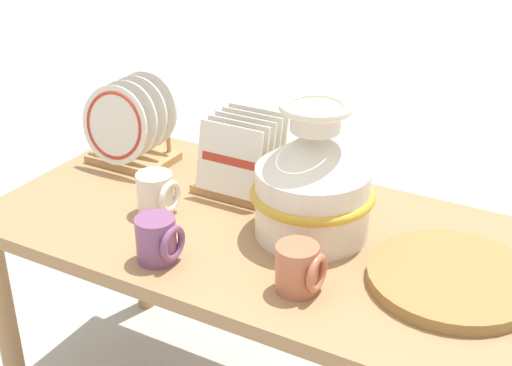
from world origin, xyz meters
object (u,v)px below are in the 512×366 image
at_px(wicker_charger_stack, 452,278).
at_px(mug_cream_glaze, 157,194).
at_px(dish_rack_round_plates, 129,132).
at_px(dish_rack_square_plates, 243,166).
at_px(ceramic_vase, 313,180).
at_px(mug_terracotta_glaze, 299,269).
at_px(mug_plum_glaze, 158,240).

distance_m(wicker_charger_stack, mug_cream_glaze, 0.71).
xyz_separation_m(dish_rack_round_plates, wicker_charger_stack, (0.94, -0.15, -0.08)).
xyz_separation_m(dish_rack_round_plates, dish_rack_square_plates, (0.36, 0.00, -0.02)).
bearing_deg(dish_rack_round_plates, ceramic_vase, -10.08).
bearing_deg(wicker_charger_stack, dish_rack_square_plates, 165.14).
height_order(ceramic_vase, dish_rack_round_plates, ceramic_vase).
height_order(dish_rack_round_plates, mug_terracotta_glaze, dish_rack_round_plates).
relative_size(wicker_charger_stack, mug_cream_glaze, 3.45).
xyz_separation_m(ceramic_vase, wicker_charger_stack, (0.34, -0.05, -0.12)).
distance_m(dish_rack_round_plates, dish_rack_square_plates, 0.36).
relative_size(mug_cream_glaze, mug_terracotta_glaze, 1.00).
height_order(dish_rack_round_plates, mug_plum_glaze, dish_rack_round_plates).
bearing_deg(mug_terracotta_glaze, mug_plum_glaze, -171.64).
relative_size(dish_rack_round_plates, mug_plum_glaze, 2.33).
xyz_separation_m(dish_rack_square_plates, wicker_charger_stack, (0.58, -0.15, -0.06)).
distance_m(dish_rack_square_plates, mug_cream_glaze, 0.24).
distance_m(ceramic_vase, mug_plum_glaze, 0.36).
xyz_separation_m(ceramic_vase, dish_rack_square_plates, (-0.24, 0.11, -0.07)).
bearing_deg(mug_plum_glaze, dish_rack_square_plates, 91.06).
xyz_separation_m(dish_rack_round_plates, mug_terracotta_glaze, (0.68, -0.32, -0.04)).
bearing_deg(mug_terracotta_glaze, ceramic_vase, 108.81).
distance_m(mug_plum_glaze, mug_cream_glaze, 0.21).
bearing_deg(dish_rack_square_plates, dish_rack_round_plates, -179.63).
xyz_separation_m(wicker_charger_stack, mug_plum_glaze, (-0.58, -0.22, 0.04)).
relative_size(ceramic_vase, mug_terracotta_glaze, 3.18).
distance_m(wicker_charger_stack, mug_terracotta_glaze, 0.32).
bearing_deg(ceramic_vase, mug_plum_glaze, -132.06).
height_order(dish_rack_square_plates, wicker_charger_stack, dish_rack_square_plates).
bearing_deg(dish_rack_square_plates, mug_plum_glaze, -88.94).
distance_m(dish_rack_square_plates, wicker_charger_stack, 0.61).
xyz_separation_m(dish_rack_round_plates, mug_plum_glaze, (0.36, -0.37, -0.04)).
bearing_deg(mug_cream_glaze, mug_plum_glaze, -53.13).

